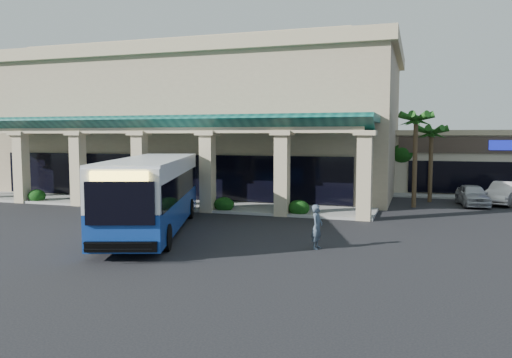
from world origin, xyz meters
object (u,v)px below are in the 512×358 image
at_px(transit_bus, 153,195).
at_px(car_silver, 472,195).
at_px(car_white, 505,193).
at_px(pedestrian, 317,227).

distance_m(transit_bus, car_silver, 20.58).
distance_m(transit_bus, car_white, 23.05).
distance_m(pedestrian, car_white, 18.89).
bearing_deg(transit_bus, car_white, 22.83).
bearing_deg(car_silver, transit_bus, -143.99).
xyz_separation_m(pedestrian, car_white, (9.21, 16.49, -0.15)).
relative_size(transit_bus, car_white, 2.76).
xyz_separation_m(transit_bus, pedestrian, (8.02, -1.22, -0.84)).
bearing_deg(transit_bus, pedestrian, -27.37).
height_order(transit_bus, pedestrian, transit_bus).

